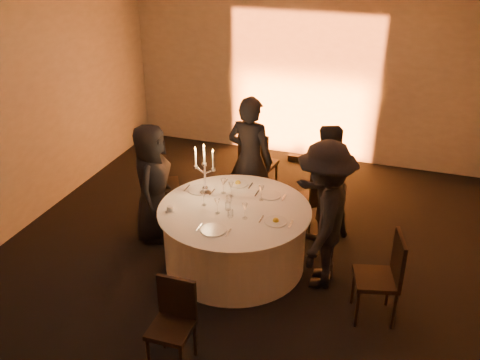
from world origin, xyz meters
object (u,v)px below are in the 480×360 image
(guest_back_left, at_px, (250,160))
(guest_back_right, at_px, (324,183))
(chair_right, at_px, (385,273))
(coffee_cup, at_px, (170,209))
(guest_right, at_px, (324,216))
(chair_front, at_px, (174,318))
(chair_back_right, at_px, (321,196))
(chair_back_left, at_px, (256,161))
(candelabra, at_px, (205,177))
(chair_left, at_px, (155,181))
(banquet_table, at_px, (235,237))
(guest_left, at_px, (152,183))

(guest_back_left, bearing_deg, guest_back_right, 179.91)
(chair_right, bearing_deg, coffee_cup, -106.76)
(guest_right, bearing_deg, chair_front, -33.51)
(chair_back_right, height_order, guest_back_left, guest_back_left)
(chair_right, relative_size, guest_back_left, 0.56)
(chair_back_left, xyz_separation_m, chair_back_right, (1.07, -0.59, -0.09))
(chair_back_right, distance_m, chair_front, 2.89)
(guest_back_left, distance_m, coffee_cup, 1.51)
(guest_back_right, height_order, candelabra, guest_back_right)
(guest_back_left, relative_size, guest_right, 1.01)
(chair_front, height_order, guest_back_left, guest_back_left)
(chair_left, bearing_deg, guest_back_right, -110.78)
(guest_back_right, bearing_deg, guest_back_left, -50.70)
(chair_back_left, distance_m, guest_back_right, 1.36)
(chair_front, bearing_deg, candelabra, 102.28)
(chair_back_right, distance_m, chair_right, 1.80)
(banquet_table, relative_size, chair_right, 1.81)
(chair_right, xyz_separation_m, guest_back_right, (-0.90, 1.37, 0.22))
(banquet_table, distance_m, chair_left, 1.54)
(guest_right, bearing_deg, chair_back_right, -168.69)
(guest_back_right, bearing_deg, banquet_table, 6.03)
(chair_left, bearing_deg, coffee_cup, -172.74)
(guest_left, height_order, guest_back_left, guest_back_left)
(chair_left, height_order, candelabra, candelabra)
(chair_back_left, height_order, guest_right, guest_right)
(chair_front, relative_size, guest_back_right, 0.56)
(guest_right, xyz_separation_m, coffee_cup, (-1.73, -0.28, -0.08))
(chair_right, distance_m, coffee_cup, 2.48)
(chair_right, relative_size, candelabra, 1.49)
(chair_left, height_order, chair_back_left, chair_back_left)
(chair_back_right, distance_m, guest_back_left, 1.05)
(banquet_table, bearing_deg, guest_back_left, 98.62)
(guest_left, distance_m, guest_right, 2.26)
(chair_right, bearing_deg, chair_back_right, -161.88)
(guest_left, bearing_deg, banquet_table, -113.76)
(banquet_table, bearing_deg, chair_left, 154.26)
(chair_front, height_order, coffee_cup, chair_front)
(banquet_table, distance_m, guest_right, 1.16)
(guest_back_right, distance_m, candelabra, 1.54)
(chair_left, xyz_separation_m, chair_back_left, (1.12, 1.05, 0.01))
(chair_left, bearing_deg, candelabra, -143.47)
(guest_back_left, bearing_deg, chair_front, 101.65)
(chair_back_right, bearing_deg, banquet_table, 20.76)
(guest_back_right, bearing_deg, chair_left, -34.23)
(coffee_cup, bearing_deg, guest_left, 133.06)
(chair_back_left, relative_size, guest_left, 0.68)
(chair_left, relative_size, guest_back_left, 0.59)
(chair_front, bearing_deg, chair_left, 119.50)
(candelabra, bearing_deg, chair_front, -76.94)
(banquet_table, relative_size, coffee_cup, 16.36)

